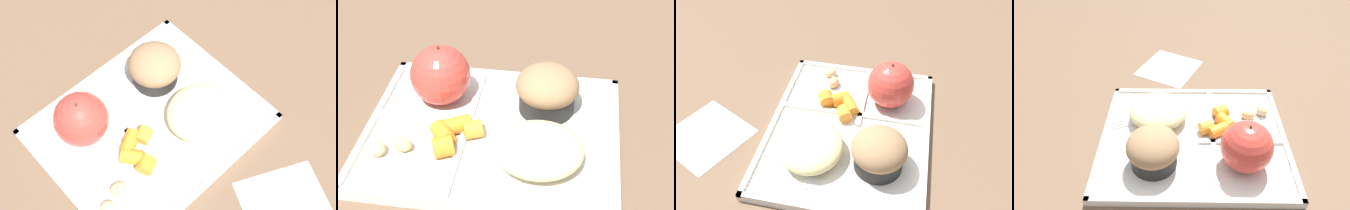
{
  "view_description": "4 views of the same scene",
  "coord_description": "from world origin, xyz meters",
  "views": [
    {
      "loc": [
        -0.21,
        -0.26,
        0.66
      ],
      "look_at": [
        0.03,
        -0.01,
        0.06
      ],
      "focal_mm": 47.23,
      "sensor_mm": 36.0,
      "label": 1
    },
    {
      "loc": [
        0.1,
        -0.54,
        0.48
      ],
      "look_at": [
        0.02,
        0.02,
        0.04
      ],
      "focal_mm": 56.63,
      "sensor_mm": 36.0,
      "label": 2
    },
    {
      "loc": [
        0.44,
        0.08,
        0.49
      ],
      "look_at": [
        0.0,
        -0.01,
        0.07
      ],
      "focal_mm": 39.38,
      "sensor_mm": 36.0,
      "label": 3
    },
    {
      "loc": [
        0.02,
        0.39,
        0.42
      ],
      "look_at": [
        0.02,
        -0.02,
        0.07
      ],
      "focal_mm": 32.13,
      "sensor_mm": 36.0,
      "label": 4
    }
  ],
  "objects": [
    {
      "name": "green_apple",
      "position": [
        -0.08,
        0.06,
        0.05
      ],
      "size": [
        0.09,
        0.09,
        0.09
      ],
      "color": "#C63D33",
      "rests_on": "lunch_tray"
    },
    {
      "name": "potato_chunk_browned",
      "position": [
        -0.14,
        -0.07,
        0.02
      ],
      "size": [
        0.03,
        0.03,
        0.02
      ],
      "primitive_type": "ellipsoid",
      "rotation": [
        0.0,
        0.0,
        2.06
      ],
      "color": "tan",
      "rests_on": "lunch_tray"
    },
    {
      "name": "lunch_tray",
      "position": [
        -0.0,
        0.0,
        0.01
      ],
      "size": [
        0.34,
        0.28,
        0.02
      ],
      "color": "silver",
      "rests_on": "ground"
    },
    {
      "name": "paper_napkin",
      "position": [
        0.06,
        -0.25,
        0.0
      ],
      "size": [
        0.17,
        0.17,
        0.0
      ],
      "primitive_type": "cube",
      "rotation": [
        0.0,
        0.0,
        -0.46
      ],
      "color": "white",
      "rests_on": "ground"
    },
    {
      "name": "meatball_center",
      "position": [
        0.08,
        -0.07,
        0.02
      ],
      "size": [
        0.03,
        0.03,
        0.03
      ],
      "primitive_type": "sphere",
      "color": "brown",
      "rests_on": "lunch_tray"
    },
    {
      "name": "carrot_slice_large",
      "position": [
        -0.05,
        -0.05,
        0.02
      ],
      "size": [
        0.03,
        0.04,
        0.03
      ],
      "primitive_type": "cylinder",
      "rotation": [
        0.0,
        1.57,
        0.45
      ],
      "color": "orange",
      "rests_on": "lunch_tray"
    },
    {
      "name": "potato_chunk_small",
      "position": [
        -0.11,
        -0.05,
        0.02
      ],
      "size": [
        0.03,
        0.03,
        0.02
      ],
      "primitive_type": "ellipsoid",
      "rotation": [
        0.0,
        0.0,
        2.91
      ],
      "color": "tan",
      "rests_on": "lunch_tray"
    },
    {
      "name": "carrot_slice_edge",
      "position": [
        -0.02,
        -0.01,
        0.02
      ],
      "size": [
        0.03,
        0.03,
        0.02
      ],
      "primitive_type": "cylinder",
      "rotation": [
        0.0,
        1.57,
        3.55
      ],
      "color": "orange",
      "rests_on": "lunch_tray"
    },
    {
      "name": "bran_muffin",
      "position": [
        0.07,
        0.06,
        0.04
      ],
      "size": [
        0.09,
        0.09,
        0.07
      ],
      "color": "black",
      "rests_on": "lunch_tray"
    },
    {
      "name": "carrot_slice_near_corner",
      "position": [
        -0.06,
        -0.03,
        0.02
      ],
      "size": [
        0.04,
        0.04,
        0.02
      ],
      "primitive_type": "cylinder",
      "rotation": [
        0.0,
        1.57,
        2.2
      ],
      "color": "orange",
      "rests_on": "lunch_tray"
    },
    {
      "name": "plastic_fork",
      "position": [
        0.09,
        -0.05,
        0.01
      ],
      "size": [
        0.15,
        0.07,
        0.0
      ],
      "color": "silver",
      "rests_on": "lunch_tray"
    },
    {
      "name": "meatball_back",
      "position": [
        0.07,
        -0.06,
        0.03
      ],
      "size": [
        0.03,
        0.03,
        0.03
      ],
      "primitive_type": "sphere",
      "color": "#755B4C",
      "rests_on": "lunch_tray"
    },
    {
      "name": "egg_noodle_pile",
      "position": [
        0.07,
        -0.05,
        0.03
      ],
      "size": [
        0.11,
        0.1,
        0.04
      ],
      "primitive_type": "ellipsoid",
      "color": "beige",
      "rests_on": "lunch_tray"
    },
    {
      "name": "ground",
      "position": [
        0.0,
        0.0,
        0.0
      ],
      "size": [
        6.0,
        6.0,
        0.0
      ],
      "primitive_type": "plane",
      "color": "brown"
    },
    {
      "name": "carrot_slice_small",
      "position": [
        -0.05,
        -0.01,
        0.02
      ],
      "size": [
        0.04,
        0.04,
        0.02
      ],
      "primitive_type": "cylinder",
      "rotation": [
        0.0,
        1.57,
        3.66
      ],
      "color": "orange",
      "rests_on": "lunch_tray"
    }
  ]
}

